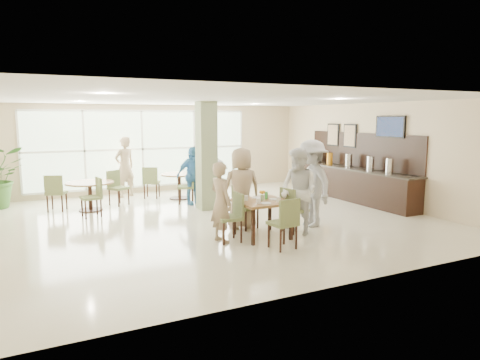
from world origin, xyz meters
name	(u,v)px	position (x,y,z in m)	size (l,w,h in m)	color
ground	(210,220)	(0.00, 0.00, 0.00)	(10.00, 10.00, 0.00)	beige
room_shell	(209,148)	(0.00, 0.00, 1.70)	(10.00, 10.00, 10.00)	white
window_bank	(142,149)	(-0.50, 4.46, 1.40)	(7.00, 0.04, 7.00)	silver
column	(206,156)	(0.40, 1.20, 1.40)	(0.45, 0.45, 2.80)	#747E57
main_table	(262,205)	(0.40, -1.79, 0.66)	(1.00, 1.00, 0.75)	brown
round_table_left	(90,188)	(-2.39, 2.34, 0.59)	(1.20, 1.20, 0.75)	brown
round_table_right	(179,180)	(0.20, 2.93, 0.57)	(1.07, 1.07, 0.75)	brown
chairs_main_table	(263,214)	(0.42, -1.80, 0.47)	(2.02, 2.11, 0.95)	olive
chairs_table_left	(89,193)	(-2.40, 2.34, 0.47)	(2.18, 1.72, 0.95)	olive
chairs_table_right	(179,183)	(0.18, 2.94, 0.47)	(2.00, 1.82, 0.95)	olive
tabletop_clutter	(263,198)	(0.43, -1.81, 0.81)	(0.70, 0.79, 0.21)	white
buffet_counter	(353,181)	(4.70, 0.51, 0.55)	(0.64, 4.70, 1.95)	black
wall_tv	(390,127)	(4.94, -0.60, 2.15)	(0.06, 1.00, 0.58)	black
framed_art_a	(350,136)	(4.95, 1.00, 1.85)	(0.05, 0.55, 0.70)	black
framed_art_b	(333,135)	(4.95, 1.80, 1.85)	(0.05, 0.55, 0.70)	black
teen_left	(221,202)	(-0.46, -1.73, 0.78)	(0.57, 0.37, 1.56)	tan
teen_far	(241,188)	(0.34, -0.98, 0.88)	(0.86, 0.47, 1.76)	tan
teen_right	(299,191)	(1.22, -1.87, 0.89)	(0.86, 0.67, 1.78)	white
teen_standing	(311,183)	(1.81, -1.48, 0.96)	(1.24, 0.71, 1.92)	#A7A7A9
adult_a	(192,176)	(0.27, 1.97, 0.80)	(0.94, 0.53, 1.60)	#4085C2
adult_b	(207,166)	(1.12, 3.01, 0.91)	(1.70, 0.73, 1.83)	white
adult_standing	(125,167)	(-1.18, 3.91, 0.92)	(0.67, 0.44, 1.83)	tan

